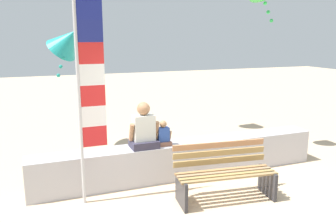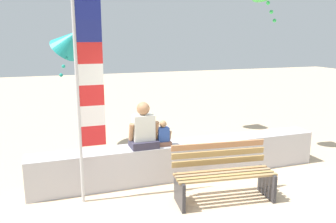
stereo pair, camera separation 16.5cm
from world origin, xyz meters
The scene contains 7 objects.
ground_plane centered at (0.00, 0.00, 0.00)m, with size 40.00×40.00×0.00m, color #CFB18C.
seawall_ledge centered at (0.00, 1.31, 0.33)m, with size 5.46×0.49×0.66m, color #B5B2B7.
park_bench centered at (0.26, 0.22, 0.42)m, with size 1.64×0.79×0.88m.
person_adult centered at (-0.75, 1.28, 0.97)m, with size 0.53×0.39×0.81m.
person_child centered at (-0.39, 1.28, 0.83)m, with size 0.29×0.22×0.45m.
flag_banner centered at (-1.74, 0.87, 1.84)m, with size 0.42×0.05×3.11m.
kite_teal centered at (-1.72, 3.76, 2.46)m, with size 1.15×1.13×1.21m.
Camera 1 is at (-2.45, -4.34, 2.56)m, focal length 37.27 mm.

